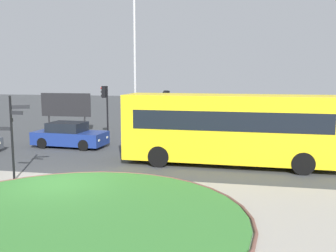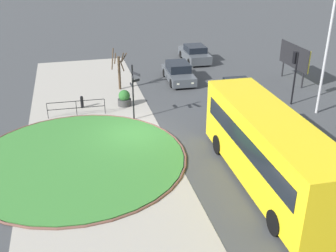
{
  "view_description": "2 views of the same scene",
  "coord_description": "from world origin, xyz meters",
  "px_view_note": "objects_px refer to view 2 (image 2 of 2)",
  "views": [
    {
      "loc": [
        7.35,
        -13.58,
        4.35
      ],
      "look_at": [
        4.08,
        1.99,
        2.21
      ],
      "focal_mm": 41.57,
      "sensor_mm": 36.0,
      "label": 1
    },
    {
      "loc": [
        20.55,
        -3.15,
        10.24
      ],
      "look_at": [
        3.49,
        1.07,
        1.97
      ],
      "focal_mm": 43.26,
      "sensor_mm": 36.0,
      "label": 2
    }
  ],
  "objects_px": {
    "lamppost_tall": "(330,33)",
    "bollard_foreground": "(82,102)",
    "billboard_left": "(294,57)",
    "car_trailing": "(195,54)",
    "bus_yellow": "(269,149)",
    "traffic_light_near": "(295,66)",
    "car_near_lane": "(178,73)",
    "street_tree_bare": "(119,69)",
    "signpost_directional": "(133,89)",
    "planter_near_signpost": "(124,99)",
    "car_far_lane": "(239,93)"
  },
  "relations": [
    {
      "from": "lamppost_tall",
      "to": "bollard_foreground",
      "type": "bearing_deg",
      "value": -106.96
    },
    {
      "from": "lamppost_tall",
      "to": "billboard_left",
      "type": "bearing_deg",
      "value": 165.55
    },
    {
      "from": "car_trailing",
      "to": "lamppost_tall",
      "type": "height_order",
      "value": "lamppost_tall"
    },
    {
      "from": "bus_yellow",
      "to": "car_trailing",
      "type": "distance_m",
      "value": 20.18
    },
    {
      "from": "traffic_light_near",
      "to": "lamppost_tall",
      "type": "distance_m",
      "value": 3.22
    },
    {
      "from": "car_near_lane",
      "to": "traffic_light_near",
      "type": "relative_size",
      "value": 1.25
    },
    {
      "from": "bollard_foreground",
      "to": "street_tree_bare",
      "type": "distance_m",
      "value": 4.3
    },
    {
      "from": "signpost_directional",
      "to": "car_near_lane",
      "type": "distance_m",
      "value": 8.05
    },
    {
      "from": "street_tree_bare",
      "to": "lamppost_tall",
      "type": "bearing_deg",
      "value": 57.52
    },
    {
      "from": "car_trailing",
      "to": "traffic_light_near",
      "type": "height_order",
      "value": "traffic_light_near"
    },
    {
      "from": "bollard_foreground",
      "to": "traffic_light_near",
      "type": "bearing_deg",
      "value": 79.31
    },
    {
      "from": "billboard_left",
      "to": "planter_near_signpost",
      "type": "bearing_deg",
      "value": -83.65
    },
    {
      "from": "traffic_light_near",
      "to": "lamppost_tall",
      "type": "relative_size",
      "value": 0.37
    },
    {
      "from": "bus_yellow",
      "to": "car_far_lane",
      "type": "distance_m",
      "value": 10.06
    },
    {
      "from": "signpost_directional",
      "to": "street_tree_bare",
      "type": "relative_size",
      "value": 1.17
    },
    {
      "from": "traffic_light_near",
      "to": "planter_near_signpost",
      "type": "height_order",
      "value": "traffic_light_near"
    },
    {
      "from": "bollard_foreground",
      "to": "bus_yellow",
      "type": "bearing_deg",
      "value": 34.19
    },
    {
      "from": "signpost_directional",
      "to": "car_trailing",
      "type": "bearing_deg",
      "value": 147.08
    },
    {
      "from": "lamppost_tall",
      "to": "planter_near_signpost",
      "type": "height_order",
      "value": "lamppost_tall"
    },
    {
      "from": "signpost_directional",
      "to": "planter_near_signpost",
      "type": "xyz_separation_m",
      "value": [
        -2.41,
        -0.26,
        -1.53
      ]
    },
    {
      "from": "car_near_lane",
      "to": "car_trailing",
      "type": "bearing_deg",
      "value": 152.1
    },
    {
      "from": "billboard_left",
      "to": "signpost_directional",
      "type": "bearing_deg",
      "value": -73.42
    },
    {
      "from": "bus_yellow",
      "to": "car_far_lane",
      "type": "xyz_separation_m",
      "value": [
        -9.61,
        2.76,
        -1.11
      ]
    },
    {
      "from": "bus_yellow",
      "to": "traffic_light_near",
      "type": "height_order",
      "value": "traffic_light_near"
    },
    {
      "from": "bus_yellow",
      "to": "car_far_lane",
      "type": "relative_size",
      "value": 2.31
    },
    {
      "from": "car_far_lane",
      "to": "car_trailing",
      "type": "distance_m",
      "value": 10.33
    },
    {
      "from": "bus_yellow",
      "to": "street_tree_bare",
      "type": "xyz_separation_m",
      "value": [
        -14.13,
        -4.69,
        -0.25
      ]
    },
    {
      "from": "traffic_light_near",
      "to": "street_tree_bare",
      "type": "relative_size",
      "value": 1.18
    },
    {
      "from": "lamppost_tall",
      "to": "billboard_left",
      "type": "height_order",
      "value": "lamppost_tall"
    },
    {
      "from": "bollard_foreground",
      "to": "car_far_lane",
      "type": "relative_size",
      "value": 0.19
    },
    {
      "from": "traffic_light_near",
      "to": "street_tree_bare",
      "type": "distance_m",
      "value": 12.15
    },
    {
      "from": "signpost_directional",
      "to": "car_far_lane",
      "type": "xyz_separation_m",
      "value": [
        -1.14,
        7.33,
        -1.33
      ]
    },
    {
      "from": "lamppost_tall",
      "to": "street_tree_bare",
      "type": "relative_size",
      "value": 3.22
    },
    {
      "from": "bus_yellow",
      "to": "lamppost_tall",
      "type": "xyz_separation_m",
      "value": [
        -6.75,
        6.91,
        3.31
      ]
    },
    {
      "from": "bus_yellow",
      "to": "car_near_lane",
      "type": "distance_m",
      "value": 15.0
    },
    {
      "from": "bollard_foreground",
      "to": "bus_yellow",
      "type": "height_order",
      "value": "bus_yellow"
    },
    {
      "from": "signpost_directional",
      "to": "lamppost_tall",
      "type": "xyz_separation_m",
      "value": [
        1.72,
        11.48,
        3.09
      ]
    },
    {
      "from": "car_trailing",
      "to": "street_tree_bare",
      "type": "xyz_separation_m",
      "value": [
        5.81,
        -7.54,
        0.88
      ]
    },
    {
      "from": "car_trailing",
      "to": "street_tree_bare",
      "type": "distance_m",
      "value": 9.56
    },
    {
      "from": "car_trailing",
      "to": "billboard_left",
      "type": "height_order",
      "value": "billboard_left"
    },
    {
      "from": "car_near_lane",
      "to": "planter_near_signpost",
      "type": "xyz_separation_m",
      "value": [
        4.08,
        -4.82,
        -0.17
      ]
    },
    {
      "from": "car_far_lane",
      "to": "street_tree_bare",
      "type": "bearing_deg",
      "value": -117.89
    },
    {
      "from": "bollard_foreground",
      "to": "car_near_lane",
      "type": "relative_size",
      "value": 0.19
    },
    {
      "from": "bollard_foreground",
      "to": "bus_yellow",
      "type": "relative_size",
      "value": 0.08
    },
    {
      "from": "car_near_lane",
      "to": "planter_near_signpost",
      "type": "height_order",
      "value": "car_near_lane"
    },
    {
      "from": "car_near_lane",
      "to": "lamppost_tall",
      "type": "height_order",
      "value": "lamppost_tall"
    },
    {
      "from": "signpost_directional",
      "to": "lamppost_tall",
      "type": "bearing_deg",
      "value": 81.48
    },
    {
      "from": "bus_yellow",
      "to": "street_tree_bare",
      "type": "relative_size",
      "value": 3.39
    },
    {
      "from": "traffic_light_near",
      "to": "planter_near_signpost",
      "type": "distance_m",
      "value": 11.33
    },
    {
      "from": "car_trailing",
      "to": "planter_near_signpost",
      "type": "bearing_deg",
      "value": 140.13
    }
  ]
}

